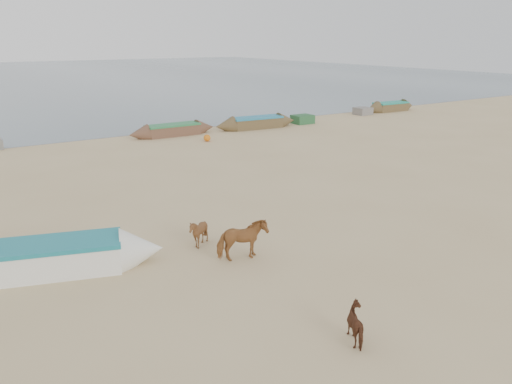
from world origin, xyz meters
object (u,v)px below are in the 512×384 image
(calf_front, at_px, (199,232))
(calf_right, at_px, (360,325))
(near_canoe, at_px, (59,257))
(cow_adult, at_px, (242,240))

(calf_front, distance_m, calf_right, 6.47)
(near_canoe, bearing_deg, cow_adult, -6.82)
(cow_adult, relative_size, calf_right, 1.85)
(cow_adult, height_order, near_canoe, cow_adult)
(calf_front, height_order, near_canoe, calf_front)
(calf_front, bearing_deg, calf_right, 11.05)
(calf_front, relative_size, calf_right, 1.20)
(calf_front, distance_m, near_canoe, 4.08)
(cow_adult, relative_size, near_canoe, 0.26)
(calf_front, bearing_deg, cow_adult, 27.71)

